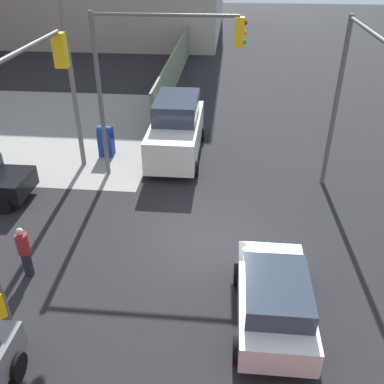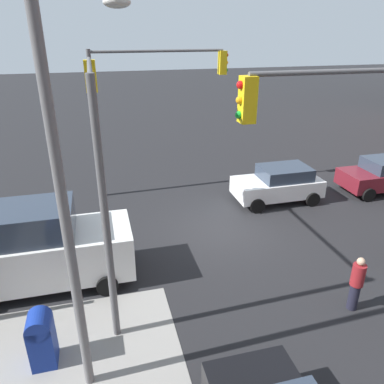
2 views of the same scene
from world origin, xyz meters
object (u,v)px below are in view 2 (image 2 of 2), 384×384
at_px(traffic_signal_ne_corner, 97,138).
at_px(mailbox_blue, 41,337).
at_px(traffic_signal_se_corner, 148,93).
at_px(sedan_white, 279,184).
at_px(traffic_signal_nw_corner, 371,142).
at_px(street_lamp_corner, 73,182).
at_px(sedan_maroon, 382,175).
at_px(van_white_delivery, 36,248).
at_px(pedestrian_crossing, 356,283).

height_order(traffic_signal_ne_corner, mailbox_blue, traffic_signal_ne_corner).
relative_size(traffic_signal_se_corner, sedan_white, 1.68).
distance_m(traffic_signal_nw_corner, street_lamp_corner, 7.21).
height_order(traffic_signal_nw_corner, sedan_maroon, traffic_signal_nw_corner).
height_order(street_lamp_corner, sedan_white, street_lamp_corner).
height_order(traffic_signal_ne_corner, sedan_white, traffic_signal_ne_corner).
xyz_separation_m(street_lamp_corner, sedan_white, (-8.21, -7.41, -3.86)).
bearing_deg(sedan_maroon, mailbox_blue, 24.43).
bearing_deg(street_lamp_corner, van_white_delivery, -66.68).
xyz_separation_m(traffic_signal_se_corner, pedestrian_crossing, (-4.14, 9.70, -3.80)).
bearing_deg(street_lamp_corner, mailbox_blue, -22.29).
relative_size(mailbox_blue, pedestrian_crossing, 0.85).
xyz_separation_m(traffic_signal_se_corner, sedan_maroon, (-10.70, 2.80, -3.83)).
relative_size(sedan_white, sedan_maroon, 1.02).
bearing_deg(sedan_maroon, traffic_signal_ne_corner, 17.23).
relative_size(traffic_signal_nw_corner, sedan_maroon, 1.71).
bearing_deg(traffic_signal_se_corner, sedan_maroon, 165.34).
height_order(traffic_signal_ne_corner, street_lamp_corner, street_lamp_corner).
xyz_separation_m(traffic_signal_se_corner, sedan_white, (-5.36, 2.58, -3.83)).
bearing_deg(traffic_signal_ne_corner, van_white_delivery, -14.72).
bearing_deg(traffic_signal_ne_corner, traffic_signal_se_corner, -109.00).
bearing_deg(pedestrian_crossing, van_white_delivery, 139.21).
distance_m(traffic_signal_se_corner, van_white_delivery, 8.42).
xyz_separation_m(traffic_signal_ne_corner, mailbox_blue, (1.70, 2.65, -3.88)).
distance_m(traffic_signal_nw_corner, van_white_delivery, 9.75).
bearing_deg(traffic_signal_se_corner, pedestrian_crossing, 113.12).
height_order(van_white_delivery, pedestrian_crossing, van_white_delivery).
distance_m(sedan_white, pedestrian_crossing, 7.22).
bearing_deg(sedan_maroon, pedestrian_crossing, 46.48).
distance_m(traffic_signal_ne_corner, sedan_maroon, 14.19).
relative_size(traffic_signal_ne_corner, street_lamp_corner, 0.81).
bearing_deg(sedan_white, mailbox_blue, 36.28).
bearing_deg(mailbox_blue, traffic_signal_ne_corner, -122.66).
height_order(traffic_signal_se_corner, traffic_signal_ne_corner, same).
distance_m(traffic_signal_nw_corner, traffic_signal_se_corner, 9.97).
distance_m(traffic_signal_se_corner, sedan_white, 7.08).
distance_m(mailbox_blue, van_white_delivery, 3.26).
bearing_deg(traffic_signal_se_corner, traffic_signal_ne_corner, 71.00).
xyz_separation_m(traffic_signal_se_corner, street_lamp_corner, (2.85, 10.00, 0.03)).
height_order(traffic_signal_nw_corner, traffic_signal_se_corner, same).
bearing_deg(van_white_delivery, traffic_signal_nw_corner, 162.82).
distance_m(mailbox_blue, pedestrian_crossing, 8.20).
distance_m(street_lamp_corner, sedan_maroon, 15.82).
bearing_deg(sedan_maroon, traffic_signal_nw_corner, 44.07).
relative_size(street_lamp_corner, van_white_delivery, 1.48).
distance_m(traffic_signal_se_corner, street_lamp_corner, 10.39).
xyz_separation_m(street_lamp_corner, pedestrian_crossing, (-6.99, -0.30, -3.83)).
xyz_separation_m(mailbox_blue, sedan_maroon, (-14.75, -6.70, 0.08)).
distance_m(van_white_delivery, pedestrian_crossing, 9.24).
height_order(traffic_signal_se_corner, sedan_white, traffic_signal_se_corner).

